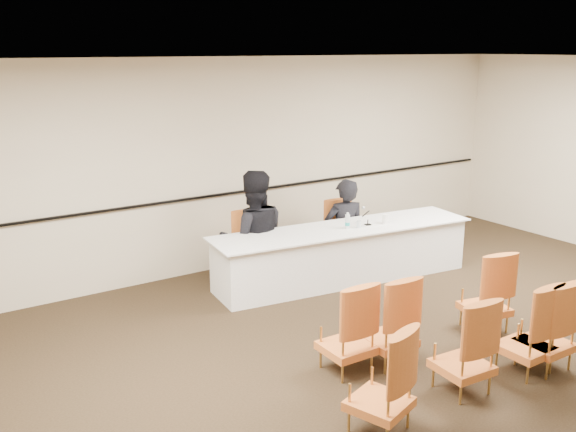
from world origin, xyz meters
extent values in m
plane|color=black|center=(0.00, 0.00, 0.00)|extent=(10.00, 10.00, 0.00)
plane|color=silver|center=(0.00, 0.00, 3.00)|extent=(10.00, 10.00, 0.00)
cube|color=#C2B399|center=(0.00, 4.00, 1.50)|extent=(10.00, 0.04, 3.00)
cube|color=black|center=(0.00, 3.96, 1.10)|extent=(9.80, 0.04, 0.03)
imported|color=black|center=(1.24, 3.11, 0.43)|extent=(0.71, 0.56, 1.72)
imported|color=black|center=(-0.21, 3.30, 0.56)|extent=(1.15, 1.03, 1.96)
cube|color=white|center=(1.23, 2.50, 0.75)|extent=(0.33, 0.26, 0.00)
cylinder|color=silver|center=(0.98, 2.49, 0.80)|extent=(0.07, 0.07, 0.10)
cylinder|color=white|center=(1.41, 2.44, 0.81)|extent=(0.09, 0.09, 0.14)
camera|label=1|loc=(-4.50, -3.92, 3.12)|focal=40.00mm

